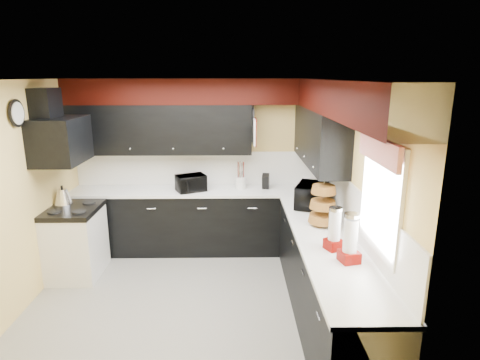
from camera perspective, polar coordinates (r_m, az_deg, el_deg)
The scene contains 35 objects.
ground at distance 4.85m, azimuth -7.60°, elevation -17.08°, with size 3.60×3.60×0.00m, color gray.
wall_back at distance 6.06m, azimuth -6.06°, elevation 2.26°, with size 3.60×0.06×2.50m, color #E0C666.
wall_right at distance 4.47m, azimuth 15.40°, elevation -2.67°, with size 0.06×3.60×2.50m, color #E0C666.
wall_left at distance 4.90m, azimuth -29.55°, elevation -2.59°, with size 0.06×3.60×2.50m, color #E0C666.
ceiling at distance 4.13m, azimuth -8.79°, elevation 13.92°, with size 3.60×3.60×0.06m, color white.
cab_back at distance 6.00m, azimuth -6.11°, elevation -5.85°, with size 3.60×0.60×0.90m, color black.
cab_right at distance 4.43m, azimuth 11.94°, elevation -13.82°, with size 0.60×3.00×0.90m, color black.
counter_back at distance 5.85m, azimuth -6.23°, elevation -1.53°, with size 3.62×0.64×0.04m, color white.
counter_right at distance 4.23m, azimuth 12.27°, elevation -8.20°, with size 0.64×3.02×0.04m, color white.
splash_back at distance 6.06m, azimuth -6.05°, elevation 1.68°, with size 3.60×0.02×0.50m, color white.
splash_right at distance 4.49m, azimuth 15.23°, elevation -3.40°, with size 0.02×3.60×0.50m, color white.
upper_back at distance 5.86m, azimuth -11.26°, elevation 7.10°, with size 2.60×0.35×0.70m, color black.
upper_right at distance 5.16m, azimuth 11.21°, elevation 6.12°, with size 0.35×1.80×0.70m, color black.
soffit_back at distance 5.75m, azimuth -6.51°, elevation 12.39°, with size 3.60×0.36×0.35m, color black.
soffit_right at distance 4.07m, azimuth 14.66°, elevation 11.15°, with size 0.36×3.24×0.35m, color black.
stove at distance 5.67m, azimuth -22.25°, elevation -8.37°, with size 0.60×0.75×0.86m, color white.
cooktop at distance 5.52m, azimuth -22.70°, elevation -3.95°, with size 0.62×0.77×0.06m, color black.
hood at distance 5.34m, azimuth -24.14°, elevation 5.17°, with size 0.50×0.78×0.55m, color black.
hood_duct at distance 5.35m, azimuth -25.90°, elevation 9.55°, with size 0.24×0.40×0.40m, color black.
window at distance 3.57m, azimuth 19.42°, elevation -2.33°, with size 0.03×0.86×0.96m, color white, non-canonical shape.
valance at distance 3.46m, azimuth 19.12°, elevation 4.02°, with size 0.04×0.88×0.20m, color red.
pan_top at distance 5.68m, azimuth 1.88°, elevation 9.16°, with size 0.03×0.22×0.40m, color black, non-canonical shape.
pan_mid at distance 5.58m, azimuth 1.92°, elevation 6.48°, with size 0.03×0.28×0.46m, color black, non-canonical shape.
pan_low at distance 5.84m, azimuth 1.80°, elevation 6.55°, with size 0.03×0.24×0.42m, color black, non-canonical shape.
cut_board at distance 5.45m, azimuth 2.09°, elevation 6.82°, with size 0.03×0.26×0.35m, color white.
baskets at distance 4.47m, azimuth 11.72°, elevation -3.39°, with size 0.27×0.27×0.50m, color brown, non-canonical shape.
clock at distance 4.94m, azimuth -29.20°, elevation 8.29°, with size 0.03×0.30×0.30m, color black, non-canonical shape.
deco_plate at distance 3.95m, azimuth 17.36°, elevation 9.78°, with size 0.03×0.24×0.24m, color white, non-canonical shape.
toaster_oven at distance 5.75m, azimuth -6.96°, elevation -0.43°, with size 0.40×0.33×0.23m, color black.
microwave at distance 5.10m, azimuth 10.19°, elevation -2.18°, with size 0.52×0.35×0.29m, color black.
utensil_crock at distance 5.85m, azimuth 0.11°, elevation -0.39°, with size 0.16×0.16×0.17m, color silver.
knife_block at distance 5.84m, azimuth 3.67°, elevation -0.22°, with size 0.10×0.14×0.21m, color black.
kettle at distance 5.70m, azimuth -23.90°, elevation -2.14°, with size 0.22×0.22×0.20m, color silver, non-canonical shape.
dispenser_a at distance 3.89m, azimuth 13.27°, elevation -6.94°, with size 0.14×0.14×0.39m, color #5D0401, non-canonical shape.
dispenser_b at distance 3.66m, azimuth 15.41°, elevation -8.08°, with size 0.16×0.16×0.43m, color #640210, non-canonical shape.
Camera 1 is at (0.55, -4.10, 2.54)m, focal length 30.00 mm.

